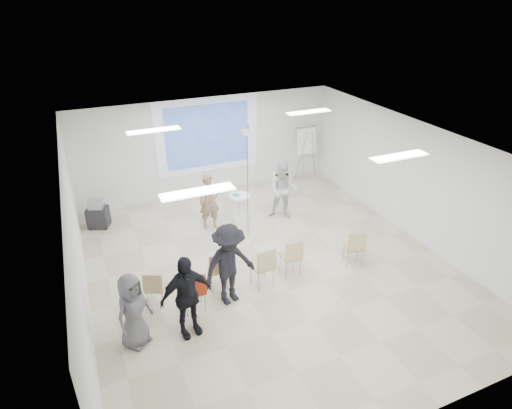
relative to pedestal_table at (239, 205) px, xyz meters
name	(u,v)px	position (x,y,z in m)	size (l,w,h in m)	color
floor	(269,268)	(-0.21, -2.46, -0.46)	(8.00, 9.00, 0.10)	beige
ceiling	(272,142)	(-0.21, -2.46, 2.64)	(8.00, 9.00, 0.10)	white
wall_back	(208,146)	(-0.21, 2.09, 1.09)	(8.00, 0.10, 3.00)	silver
wall_left	(73,250)	(-4.26, -2.46, 1.09)	(0.10, 9.00, 3.00)	silver
wall_right	(415,180)	(3.84, -2.46, 1.09)	(0.10, 9.00, 3.00)	silver
projection_halo	(208,135)	(-0.21, 2.02, 1.44)	(3.20, 0.01, 2.30)	silver
projection_image	(208,136)	(-0.21, 2.01, 1.44)	(2.60, 0.01, 1.90)	#3459B1
pedestal_table	(239,205)	(0.00, 0.00, 0.00)	(0.76, 0.76, 0.74)	white
player_left	(209,198)	(-0.91, -0.16, 0.47)	(0.64, 0.43, 1.75)	#8F7058
player_right	(283,187)	(1.14, -0.42, 0.52)	(0.90, 0.72, 1.86)	silver
controller_left	(212,184)	(-0.73, 0.09, 0.75)	(0.04, 0.12, 0.04)	silver
controller_right	(274,174)	(0.96, -0.17, 0.85)	(0.04, 0.13, 0.04)	white
chair_far_left	(155,286)	(-2.93, -2.80, 0.08)	(0.53, 0.54, 0.83)	tan
chair_left_mid	(194,289)	(-2.25, -3.31, 0.17)	(0.48, 0.51, 0.97)	tan
chair_left_inner	(218,267)	(-1.56, -2.77, 0.13)	(0.48, 0.51, 0.91)	#D0B578
chair_center	(264,264)	(-0.64, -3.09, 0.16)	(0.49, 0.52, 0.96)	tan
chair_right_inner	(292,255)	(0.11, -2.95, 0.13)	(0.44, 0.47, 0.90)	tan
chair_right_far	(355,245)	(1.63, -3.19, 0.13)	(0.56, 0.58, 0.91)	tan
red_jacket	(195,287)	(-2.25, -3.45, 0.31)	(0.42, 0.10, 0.40)	#B23015
laptop	(217,267)	(-1.55, -2.67, 0.08)	(0.33, 0.24, 0.03)	black
audience_left	(186,291)	(-2.52, -3.81, 0.57)	(1.13, 0.68, 1.95)	black
audience_mid	(229,260)	(-1.49, -3.26, 0.61)	(1.32, 0.72, 2.04)	black
audience_outer	(132,307)	(-3.46, -3.69, 0.43)	(0.82, 0.54, 1.68)	#5D5D62
flipchart_easel	(306,141)	(3.06, 1.74, 0.93)	(0.79, 0.59, 1.82)	gray
av_cart	(98,215)	(-3.70, 1.05, -0.04)	(0.65, 0.59, 0.80)	black
ceiling_projector	(248,137)	(-0.11, -0.97, 2.28)	(0.30, 0.25, 3.00)	white
fluor_panel_nw	(154,130)	(-2.21, -0.46, 2.56)	(1.20, 0.30, 0.02)	white
fluor_panel_ne	(309,112)	(1.79, -0.46, 2.56)	(1.20, 0.30, 0.02)	white
fluor_panel_sw	(198,192)	(-2.21, -3.96, 2.56)	(1.20, 0.30, 0.02)	white
fluor_panel_se	(399,156)	(1.79, -3.96, 2.56)	(1.20, 0.30, 0.02)	white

